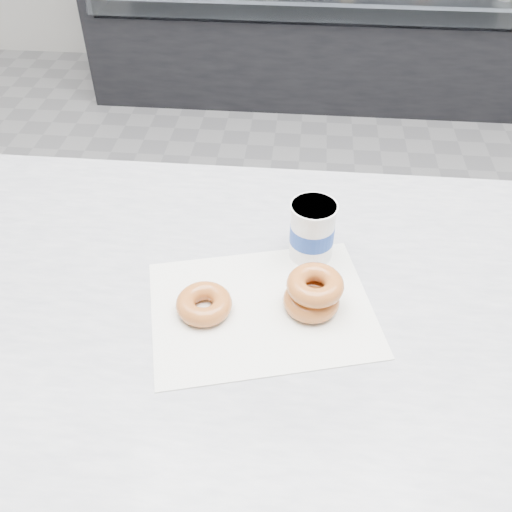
{
  "coord_description": "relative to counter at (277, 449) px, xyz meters",
  "views": [
    {
      "loc": [
        0.01,
        -1.23,
        1.55
      ],
      "look_at": [
        -0.05,
        -0.56,
        0.96
      ],
      "focal_mm": 40.0,
      "sensor_mm": 36.0,
      "label": 1
    }
  ],
  "objects": [
    {
      "name": "ground",
      "position": [
        0.0,
        0.6,
        -0.45
      ],
      "size": [
        5.0,
        5.0,
        0.0
      ],
      "primitive_type": "plane",
      "color": "gray",
      "rests_on": "ground"
    },
    {
      "name": "counter",
      "position": [
        0.0,
        0.0,
        0.0
      ],
      "size": [
        3.06,
        0.76,
        0.9
      ],
      "color": "#333335",
      "rests_on": "ground"
    },
    {
      "name": "display_case",
      "position": [
        0.0,
        2.72,
        0.04
      ],
      "size": [
        2.4,
        0.74,
        1.25
      ],
      "color": "black",
      "rests_on": "ground"
    },
    {
      "name": "wax_paper",
      "position": [
        -0.03,
        -0.02,
        0.45
      ],
      "size": [
        0.4,
        0.34,
        0.0
      ],
      "primitive_type": "cube",
      "rotation": [
        0.0,
        0.0,
        0.26
      ],
      "color": "silver",
      "rests_on": "counter"
    },
    {
      "name": "donut_single",
      "position": [
        -0.12,
        -0.03,
        0.47
      ],
      "size": [
        0.11,
        0.11,
        0.03
      ],
      "primitive_type": "torus",
      "rotation": [
        0.0,
        0.0,
        -0.41
      ],
      "color": "#B46831",
      "rests_on": "wax_paper"
    },
    {
      "name": "donut_stack",
      "position": [
        0.04,
        -0.01,
        0.48
      ],
      "size": [
        0.11,
        0.11,
        0.06
      ],
      "color": "#B46831",
      "rests_on": "wax_paper"
    },
    {
      "name": "coffee_cup",
      "position": [
        0.04,
        0.11,
        0.5
      ],
      "size": [
        0.1,
        0.1,
        0.11
      ],
      "rotation": [
        0.0,
        0.0,
        0.37
      ],
      "color": "white",
      "rests_on": "counter"
    }
  ]
}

